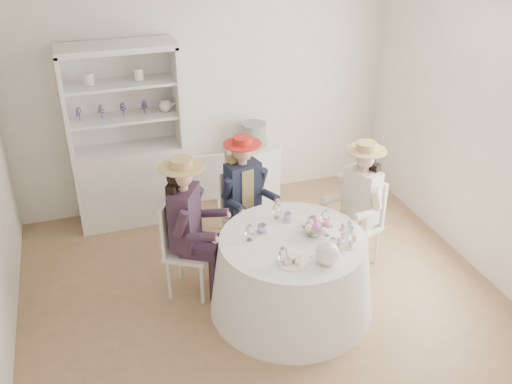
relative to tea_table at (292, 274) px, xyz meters
name	(u,v)px	position (x,y,z in m)	size (l,w,h in m)	color
ground	(259,290)	(-0.21, 0.31, -0.38)	(4.50, 4.50, 0.00)	olive
ceiling	(260,7)	(-0.21, 0.31, 2.32)	(4.50, 4.50, 0.00)	white
wall_back	(205,94)	(-0.21, 2.31, 0.97)	(4.50, 4.50, 0.00)	silver
wall_front	(369,314)	(-0.21, -1.69, 0.97)	(4.50, 4.50, 0.00)	silver
wall_right	(478,135)	(2.04, 0.31, 0.97)	(4.50, 4.50, 0.00)	silver
tea_table	(292,274)	(0.00, 0.00, 0.00)	(1.52, 1.52, 0.76)	white
hutch	(129,161)	(-1.18, 2.08, 0.36)	(1.35, 0.80, 2.07)	silver
side_table	(254,173)	(0.30, 2.06, -0.01)	(0.47, 0.47, 0.73)	silver
hatbox	(254,135)	(0.30, 2.06, 0.50)	(0.29, 0.29, 0.29)	black
guest_left	(188,220)	(-0.83, 0.52, 0.43)	(0.61, 0.56, 1.43)	silver
guest_mid	(244,190)	(-0.16, 0.97, 0.39)	(0.51, 0.54, 1.35)	silver
guest_right	(360,199)	(0.88, 0.44, 0.40)	(0.57, 0.52, 1.37)	silver
spare_chair	(207,188)	(-0.41, 1.59, 0.14)	(0.43, 0.43, 0.96)	silver
teacup_a	(262,229)	(-0.23, 0.19, 0.42)	(0.09, 0.09, 0.07)	white
teacup_b	(287,217)	(0.06, 0.30, 0.42)	(0.08, 0.08, 0.07)	white
teacup_c	(313,221)	(0.25, 0.16, 0.42)	(0.09, 0.09, 0.07)	white
flower_bowl	(315,232)	(0.21, 0.02, 0.41)	(0.20, 0.20, 0.05)	white
flower_arrangement	(317,225)	(0.23, 0.01, 0.48)	(0.20, 0.20, 0.07)	pink
table_teapot	(327,253)	(0.14, -0.41, 0.47)	(0.28, 0.20, 0.21)	white
sandwich_plate	(292,261)	(-0.13, -0.33, 0.40)	(0.26, 0.26, 0.06)	white
cupcake_stand	(347,236)	(0.42, -0.21, 0.45)	(0.21, 0.21, 0.20)	white
stemware_set	(293,232)	(0.00, 0.00, 0.46)	(0.81, 0.78, 0.15)	white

